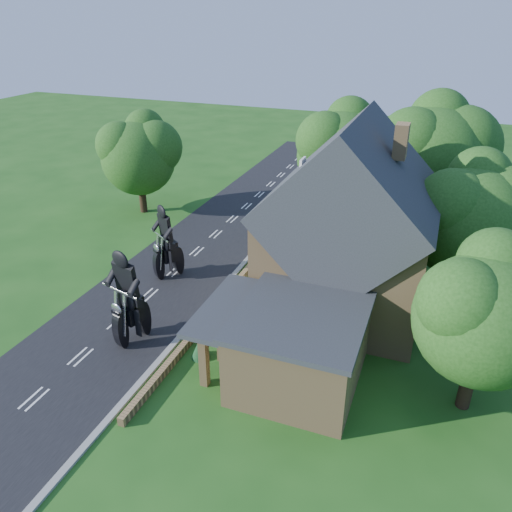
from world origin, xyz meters
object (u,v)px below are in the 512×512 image
(garden_wall, at_px, (232,289))
(motorcycle_lead, at_px, (132,328))
(house, at_px, (349,232))
(motorcycle_follow, at_px, (169,266))
(annex, at_px, (297,345))

(garden_wall, xyz_separation_m, motorcycle_lead, (-2.69, -5.98, 0.54))
(house, height_order, motorcycle_lead, house)
(garden_wall, bearing_deg, house, 9.17)
(house, bearing_deg, garden_wall, -170.83)
(motorcycle_follow, bearing_deg, motorcycle_lead, 137.75)
(garden_wall, bearing_deg, motorcycle_follow, 174.70)
(house, bearing_deg, motorcycle_follow, -176.73)
(garden_wall, height_order, motorcycle_follow, motorcycle_follow)
(garden_wall, distance_m, motorcycle_lead, 6.57)
(house, relative_size, annex, 1.45)
(house, distance_m, annex, 7.30)
(house, bearing_deg, annex, -95.24)
(annex, height_order, motorcycle_follow, annex)
(garden_wall, relative_size, annex, 3.12)
(house, distance_m, motorcycle_lead, 11.85)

